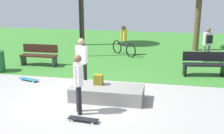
{
  "coord_description": "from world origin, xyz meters",
  "views": [
    {
      "loc": [
        2.37,
        -8.0,
        3.35
      ],
      "look_at": [
        0.64,
        0.77,
        0.83
      ],
      "focal_mm": 45.73,
      "sensor_mm": 36.0,
      "label": 1
    }
  ],
  "objects": [
    {
      "name": "skateboard_by_ledge",
      "position": [
        0.34,
        -1.57,
        0.06
      ],
      "size": [
        0.81,
        0.27,
        0.08
      ],
      "color": "black",
      "rests_on": "ground_plane"
    },
    {
      "name": "park_bench_far_right",
      "position": [
        -3.12,
        3.33,
        0.48
      ],
      "size": [
        1.6,
        0.48,
        0.91
      ],
      "color": "#331E14",
      "rests_on": "ground_plane"
    },
    {
      "name": "backpack_on_ledge",
      "position": [
        0.33,
        0.14,
        0.58
      ],
      "size": [
        0.28,
        0.2,
        0.32
      ],
      "primitive_type": "cube",
      "rotation": [
        0.0,
        0.0,
        3.15
      ],
      "color": "olive",
      "rests_on": "concrete_ledge"
    },
    {
      "name": "ground_plane",
      "position": [
        0.0,
        0.0,
        0.0
      ],
      "size": [
        28.0,
        28.0,
        0.0
      ],
      "primitive_type": "plane",
      "color": "#9E9993"
    },
    {
      "name": "pedestrian_with_backpack",
      "position": [
        4.16,
        5.32,
        0.95
      ],
      "size": [
        0.41,
        0.41,
        1.59
      ],
      "color": "slate",
      "rests_on": "ground_plane"
    },
    {
      "name": "park_bench_near_lamppost",
      "position": [
        3.8,
        3.16,
        0.48
      ],
      "size": [
        1.65,
        0.69,
        0.91
      ],
      "color": "black",
      "rests_on": "ground_plane"
    },
    {
      "name": "skater_performing_trick",
      "position": [
        0.08,
        -1.08,
        0.95
      ],
      "size": [
        0.32,
        0.4,
        1.64
      ],
      "color": "black",
      "rests_on": "ground_plane"
    },
    {
      "name": "lamp_post",
      "position": [
        -1.81,
        5.27,
        2.52
      ],
      "size": [
        0.28,
        0.28,
        4.14
      ],
      "color": "black",
      "rests_on": "ground_plane"
    },
    {
      "name": "grass_lawn",
      "position": [
        0.0,
        7.89,
        0.0
      ],
      "size": [
        26.6,
        12.21,
        0.01
      ],
      "primitive_type": "cube",
      "color": "#387A2D",
      "rests_on": "ground_plane"
    },
    {
      "name": "concrete_ledge",
      "position": [
        0.64,
        -0.02,
        0.21
      ],
      "size": [
        2.21,
        0.98,
        0.42
      ],
      "primitive_type": "cube",
      "color": "gray",
      "rests_on": "ground_plane"
    },
    {
      "name": "cyclist_on_bicycle",
      "position": [
        0.21,
        5.96,
        0.63
      ],
      "size": [
        1.39,
        1.26,
        1.52
      ],
      "color": "black",
      "rests_on": "ground_plane"
    },
    {
      "name": "skateboard_spare",
      "position": [
        -2.59,
        1.2,
        0.06
      ],
      "size": [
        0.82,
        0.41,
        0.08
      ],
      "color": "teal",
      "rests_on": "ground_plane"
    },
    {
      "name": "skater_watching",
      "position": [
        -0.46,
        1.01,
        0.99
      ],
      "size": [
        0.43,
        0.22,
        1.69
      ],
      "color": "black",
      "rests_on": "ground_plane"
    }
  ]
}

